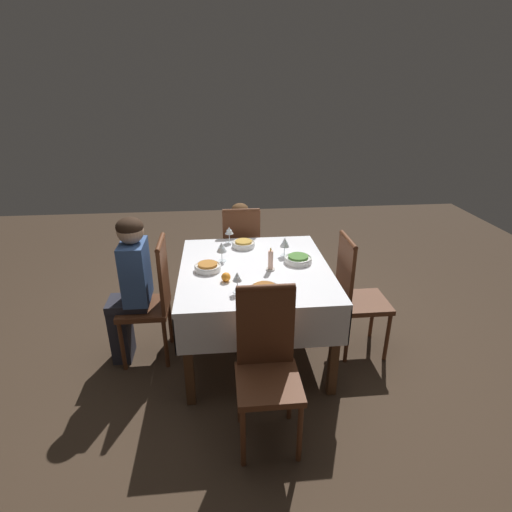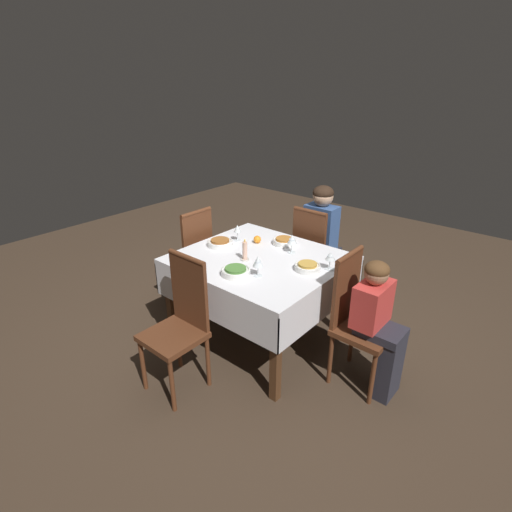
% 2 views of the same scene
% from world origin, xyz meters
% --- Properties ---
extents(ground_plane, '(8.00, 8.00, 0.00)m').
position_xyz_m(ground_plane, '(0.00, 0.00, 0.00)').
color(ground_plane, '#3D2D21').
extents(dining_table, '(1.24, 1.13, 0.76)m').
position_xyz_m(dining_table, '(0.00, 0.00, 0.66)').
color(dining_table, silver).
rests_on(dining_table, ground_plane).
extents(chair_south, '(0.38, 0.38, 1.00)m').
position_xyz_m(chair_south, '(-0.01, -0.79, 0.54)').
color(chair_south, '#562D19').
rests_on(chair_south, ground_plane).
extents(chair_west, '(0.38, 0.38, 1.00)m').
position_xyz_m(chair_west, '(-0.84, -0.05, 0.54)').
color(chair_west, '#562D19').
rests_on(chair_west, ground_plane).
extents(chair_north, '(0.38, 0.38, 1.00)m').
position_xyz_m(chair_north, '(0.06, 0.79, 0.54)').
color(chair_north, '#562D19').
rests_on(chair_north, ground_plane).
extents(chair_east, '(0.38, 0.38, 1.00)m').
position_xyz_m(chair_east, '(0.84, -0.01, 0.54)').
color(chair_east, '#562D19').
rests_on(chair_east, ground_plane).
extents(person_adult_denim, '(0.30, 0.34, 1.17)m').
position_xyz_m(person_adult_denim, '(-0.01, -0.94, 0.67)').
color(person_adult_denim, '#282833').
rests_on(person_adult_denim, ground_plane).
extents(person_child_red, '(0.33, 0.30, 0.99)m').
position_xyz_m(person_child_red, '(-1.01, -0.05, 0.54)').
color(person_child_red, '#282833').
rests_on(person_child_red, ground_plane).
extents(bowl_south, '(0.20, 0.20, 0.06)m').
position_xyz_m(bowl_south, '(0.02, -0.35, 0.79)').
color(bowl_south, white).
rests_on(bowl_south, dining_table).
extents(wine_glass_south, '(0.08, 0.08, 0.16)m').
position_xyz_m(wine_glass_south, '(-0.14, -0.24, 0.87)').
color(wine_glass_south, white).
rests_on(wine_glass_south, dining_table).
extents(bowl_west, '(0.19, 0.19, 0.06)m').
position_xyz_m(bowl_west, '(-0.41, -0.06, 0.79)').
color(bowl_west, white).
rests_on(bowl_west, dining_table).
extents(wine_glass_west, '(0.07, 0.07, 0.14)m').
position_xyz_m(wine_glass_west, '(-0.53, -0.17, 0.86)').
color(wine_glass_west, white).
rests_on(wine_glass_west, dining_table).
extents(bowl_north, '(0.22, 0.22, 0.06)m').
position_xyz_m(bowl_north, '(-0.06, 0.34, 0.79)').
color(bowl_north, white).
rests_on(bowl_north, dining_table).
extents(wine_glass_north, '(0.08, 0.08, 0.16)m').
position_xyz_m(wine_glass_north, '(-0.20, 0.26, 0.87)').
color(wine_glass_north, white).
rests_on(wine_glass_north, dining_table).
extents(bowl_east, '(0.22, 0.22, 0.06)m').
position_xyz_m(bowl_east, '(0.42, 0.03, 0.79)').
color(bowl_east, white).
rests_on(bowl_east, dining_table).
extents(wine_glass_east, '(0.06, 0.06, 0.15)m').
position_xyz_m(wine_glass_east, '(0.38, -0.15, 0.87)').
color(wine_glass_east, white).
rests_on(wine_glass_east, dining_table).
extents(candle_centerpiece, '(0.07, 0.07, 0.18)m').
position_xyz_m(candle_centerpiece, '(0.06, 0.11, 0.83)').
color(candle_centerpiece, beige).
rests_on(candle_centerpiece, dining_table).
extents(orange_fruit, '(0.07, 0.07, 0.07)m').
position_xyz_m(orange_fruit, '(0.21, -0.22, 0.79)').
color(orange_fruit, orange).
rests_on(orange_fruit, dining_table).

